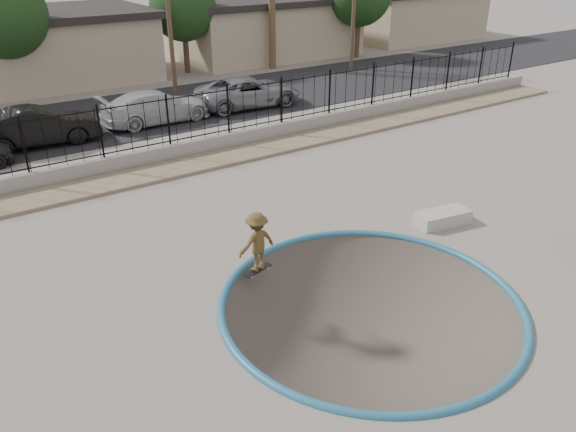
% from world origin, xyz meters
% --- Properties ---
extents(ground, '(120.00, 120.00, 2.20)m').
position_xyz_m(ground, '(0.00, 12.00, -1.10)').
color(ground, gray).
rests_on(ground, ground).
extents(bowl_pit, '(6.84, 6.84, 1.80)m').
position_xyz_m(bowl_pit, '(0.00, -1.00, 0.00)').
color(bowl_pit, '#4B403A').
rests_on(bowl_pit, ground).
extents(coping_ring, '(7.04, 7.04, 0.20)m').
position_xyz_m(coping_ring, '(0.00, -1.00, 0.00)').
color(coping_ring, teal).
rests_on(coping_ring, ground).
extents(rock_strip, '(42.00, 1.60, 0.11)m').
position_xyz_m(rock_strip, '(0.00, 9.20, 0.06)').
color(rock_strip, tan).
rests_on(rock_strip, ground).
extents(retaining_wall, '(42.00, 0.45, 0.60)m').
position_xyz_m(retaining_wall, '(0.00, 10.30, 0.30)').
color(retaining_wall, gray).
rests_on(retaining_wall, ground).
extents(fence, '(40.00, 0.04, 1.80)m').
position_xyz_m(fence, '(0.00, 10.30, 1.50)').
color(fence, black).
rests_on(fence, retaining_wall).
extents(street, '(90.00, 8.00, 0.04)m').
position_xyz_m(street, '(0.00, 17.00, 0.02)').
color(street, black).
rests_on(street, ground).
extents(house_center, '(10.60, 8.60, 3.90)m').
position_xyz_m(house_center, '(0.00, 26.50, 1.97)').
color(house_center, tan).
rests_on(house_center, ground).
extents(house_east, '(12.60, 8.60, 3.90)m').
position_xyz_m(house_east, '(14.00, 26.50, 1.97)').
color(house_east, tan).
rests_on(house_east, ground).
extents(house_east_far, '(11.60, 8.60, 3.90)m').
position_xyz_m(house_east_far, '(28.00, 26.50, 1.97)').
color(house_east_far, tan).
rests_on(house_east_far, ground).
extents(street_tree_left, '(4.32, 4.32, 6.36)m').
position_xyz_m(street_tree_left, '(-3.00, 23.00, 4.19)').
color(street_tree_left, '#473323').
rests_on(street_tree_left, ground).
extents(street_tree_mid, '(3.96, 3.96, 5.83)m').
position_xyz_m(street_tree_mid, '(7.00, 24.00, 3.84)').
color(street_tree_mid, '#473323').
rests_on(street_tree_mid, ground).
extents(skater, '(1.05, 0.66, 1.55)m').
position_xyz_m(skater, '(-1.45, 1.60, 0.78)').
color(skater, olive).
rests_on(skater, ground).
extents(skateboard, '(0.87, 0.41, 0.07)m').
position_xyz_m(skateboard, '(-1.45, 1.60, 0.06)').
color(skateboard, black).
rests_on(skateboard, ground).
extents(concrete_ledge, '(1.70, 0.98, 0.40)m').
position_xyz_m(concrete_ledge, '(4.43, 0.86, 0.20)').
color(concrete_ledge, '#B5B0A0').
rests_on(concrete_ledge, ground).
extents(car_b, '(4.77, 1.93, 1.54)m').
position_xyz_m(car_b, '(-3.77, 14.64, 0.81)').
color(car_b, black).
rests_on(car_b, street).
extents(car_c, '(4.96, 2.11, 1.43)m').
position_xyz_m(car_c, '(1.34, 15.00, 0.75)').
color(car_c, '#BEBDC0').
rests_on(car_c, street).
extents(car_d, '(5.36, 2.81, 1.44)m').
position_xyz_m(car_d, '(6.16, 15.00, 0.76)').
color(car_d, gray).
rests_on(car_d, street).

